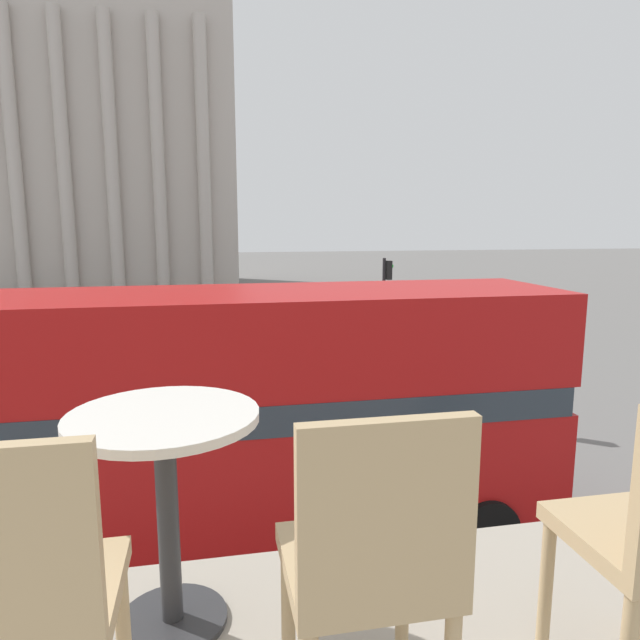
{
  "coord_description": "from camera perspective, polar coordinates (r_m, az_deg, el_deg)",
  "views": [
    {
      "loc": [
        1.12,
        -2.12,
        5.11
      ],
      "look_at": [
        4.64,
        15.53,
        2.04
      ],
      "focal_mm": 32.0,
      "sensor_mm": 36.0,
      "label": 1
    }
  ],
  "objects": [
    {
      "name": "pedestrian_grey",
      "position": [
        17.75,
        18.01,
        -4.31
      ],
      "size": [
        0.32,
        0.32,
        1.67
      ],
      "rotation": [
        0.0,
        0.0,
        1.14
      ],
      "color": "#282B33",
      "rests_on": "ground_plane"
    },
    {
      "name": "double_decker_bus",
      "position": [
        9.01,
        -12.25,
        -8.86
      ],
      "size": [
        11.34,
        2.68,
        4.08
      ],
      "rotation": [
        0.0,
        0.0,
        0.05
      ],
      "color": "black",
      "rests_on": "ground_plane"
    },
    {
      "name": "cafe_chair_1",
      "position": [
        1.49,
        5.18,
        -22.89
      ],
      "size": [
        0.4,
        0.4,
        0.91
      ],
      "rotation": [
        0.0,
        0.0,
        0.04
      ],
      "color": "tan",
      "rests_on": "cafe_floor_slab"
    },
    {
      "name": "cafe_dining_table",
      "position": [
        1.94,
        -15.17,
        -14.42
      ],
      "size": [
        0.6,
        0.6,
        0.73
      ],
      "color": "#2D2D30",
      "rests_on": "cafe_floor_slab"
    },
    {
      "name": "traffic_light_near",
      "position": [
        14.82,
        14.33,
        -1.51
      ],
      "size": [
        0.42,
        0.24,
        3.52
      ],
      "color": "black",
      "rests_on": "ground_plane"
    },
    {
      "name": "plaza_building_left",
      "position": [
        49.77,
        -22.89,
        16.31
      ],
      "size": [
        23.93,
        12.35,
        23.02
      ],
      "color": "#BCB2A8",
      "rests_on": "ground_plane"
    },
    {
      "name": "cafe_chair_0",
      "position": [
        1.51,
        -28.02,
        -23.52
      ],
      "size": [
        0.4,
        0.4,
        0.91
      ],
      "rotation": [
        0.0,
        0.0,
        -0.12
      ],
      "color": "tan",
      "rests_on": "cafe_floor_slab"
    },
    {
      "name": "traffic_light_mid",
      "position": [
        21.4,
        6.58,
        2.62
      ],
      "size": [
        0.42,
        0.24,
        3.83
      ],
      "color": "black",
      "rests_on": "ground_plane"
    },
    {
      "name": "pedestrian_black",
      "position": [
        33.54,
        -26.43,
        1.58
      ],
      "size": [
        0.32,
        0.32,
        1.69
      ],
      "rotation": [
        0.0,
        0.0,
        5.87
      ],
      "color": "#282B33",
      "rests_on": "ground_plane"
    }
  ]
}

